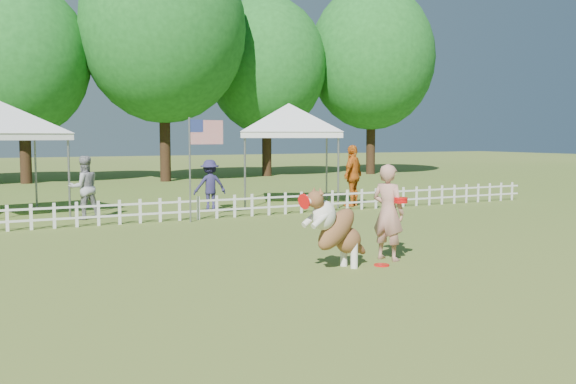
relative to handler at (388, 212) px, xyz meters
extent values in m
plane|color=#3B5B1C|center=(-0.88, -0.39, -0.83)|extent=(120.00, 120.00, 0.00)
imported|color=tan|center=(0.00, 0.00, 0.00)|extent=(0.59, 0.71, 1.66)
cylinder|color=red|center=(-0.38, -0.37, -0.82)|extent=(0.31, 0.31, 0.02)
imported|color=gray|center=(-3.71, 8.03, -0.01)|extent=(0.88, 0.74, 1.63)
imported|color=#27234C|center=(-0.18, 8.34, -0.10)|extent=(0.98, 0.60, 1.46)
imported|color=#C96017|center=(4.12, 7.49, 0.10)|extent=(1.17, 0.98, 1.87)
camera|label=1|loc=(-6.52, -8.95, 1.31)|focal=40.00mm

